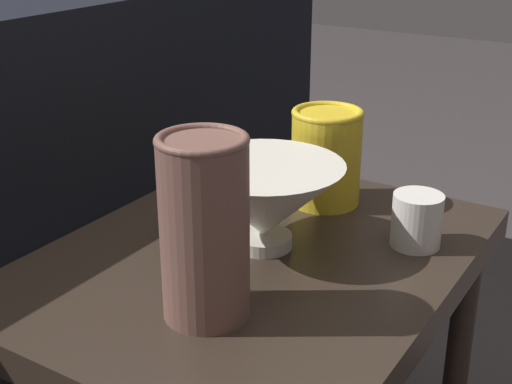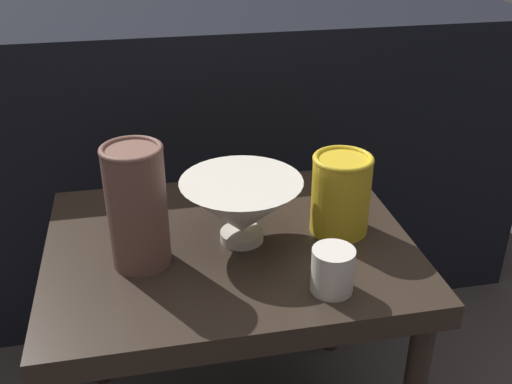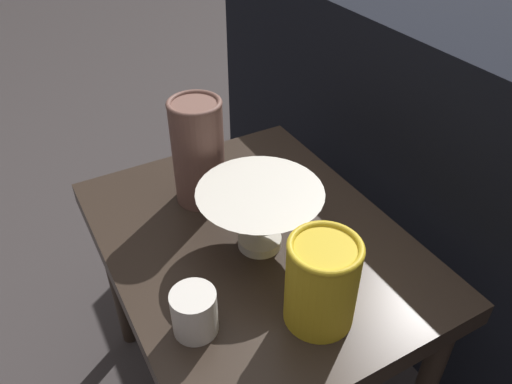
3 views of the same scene
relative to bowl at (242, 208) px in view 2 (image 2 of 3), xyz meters
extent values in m
cube|color=#2D231C|center=(-0.02, 0.00, -0.08)|extent=(0.59, 0.46, 0.04)
cylinder|color=#2D231C|center=(-0.28, 0.20, -0.30)|extent=(0.04, 0.04, 0.40)
cylinder|color=#2D231C|center=(0.24, 0.20, -0.30)|extent=(0.04, 0.04, 0.40)
cube|color=black|center=(-0.02, 0.59, -0.15)|extent=(1.56, 0.50, 0.70)
cylinder|color=silver|center=(0.00, 0.00, -0.05)|extent=(0.07, 0.07, 0.02)
cone|color=silver|center=(0.00, 0.00, 0.00)|extent=(0.19, 0.19, 0.09)
cylinder|color=brown|center=(-0.16, -0.03, 0.03)|extent=(0.09, 0.09, 0.19)
torus|color=brown|center=(-0.16, -0.03, 0.13)|extent=(0.09, 0.09, 0.01)
cylinder|color=gold|center=(0.16, 0.00, 0.00)|extent=(0.10, 0.10, 0.13)
torus|color=gold|center=(0.16, 0.00, 0.07)|extent=(0.10, 0.10, 0.01)
cylinder|color=silver|center=(0.10, -0.15, -0.03)|extent=(0.06, 0.06, 0.07)
camera|label=1|loc=(-0.67, -0.41, 0.34)|focal=50.00mm
camera|label=2|loc=(-0.14, -0.81, 0.46)|focal=42.00mm
camera|label=3|loc=(0.51, -0.29, 0.50)|focal=35.00mm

